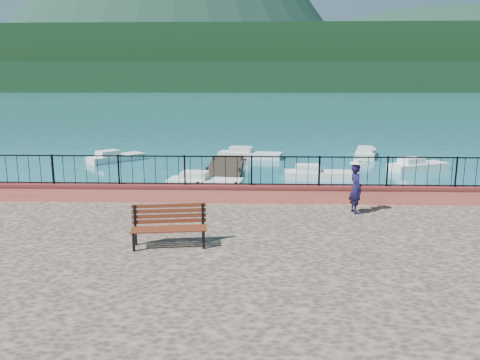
# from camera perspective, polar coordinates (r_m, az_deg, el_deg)

# --- Properties ---
(ground) EXTENTS (2000.00, 2000.00, 0.00)m
(ground) POSITION_cam_1_polar(r_m,az_deg,el_deg) (12.42, 2.59, -12.37)
(ground) COLOR #19596B
(ground) RESTS_ON ground
(parapet) EXTENTS (28.00, 0.46, 0.58)m
(parapet) POSITION_cam_1_polar(r_m,az_deg,el_deg) (15.46, 2.52, -1.69)
(parapet) COLOR #BC6043
(parapet) RESTS_ON promenade
(railing) EXTENTS (27.00, 0.05, 0.95)m
(railing) POSITION_cam_1_polar(r_m,az_deg,el_deg) (15.30, 2.55, 1.10)
(railing) COLOR black
(railing) RESTS_ON parapet
(dock) EXTENTS (2.00, 16.00, 0.30)m
(dock) POSITION_cam_1_polar(r_m,az_deg,el_deg) (23.92, -2.45, -0.20)
(dock) COLOR #2D231C
(dock) RESTS_ON ground
(far_forest) EXTENTS (900.00, 60.00, 18.00)m
(far_forest) POSITION_cam_1_polar(r_m,az_deg,el_deg) (311.37, 2.13, 12.35)
(far_forest) COLOR black
(far_forest) RESTS_ON ground
(foothills) EXTENTS (900.00, 120.00, 44.00)m
(foothills) POSITION_cam_1_polar(r_m,az_deg,el_deg) (371.73, 2.14, 14.23)
(foothills) COLOR black
(foothills) RESTS_ON ground
(companion_hill) EXTENTS (448.00, 384.00, 180.00)m
(companion_hill) POSITION_cam_1_polar(r_m,az_deg,el_deg) (612.31, 23.52, 10.21)
(companion_hill) COLOR #142D23
(companion_hill) RESTS_ON ground
(park_bench) EXTENTS (1.86, 0.84, 1.00)m
(park_bench) POSITION_cam_1_polar(r_m,az_deg,el_deg) (11.44, -8.61, -6.57)
(park_bench) COLOR black
(park_bench) RESTS_ON promenade
(person) EXTENTS (0.46, 0.61, 1.52)m
(person) POSITION_cam_1_polar(r_m,az_deg,el_deg) (14.50, 13.92, -1.01)
(person) COLOR black
(person) RESTS_ON promenade
(hat) EXTENTS (0.44, 0.44, 0.12)m
(hat) POSITION_cam_1_polar(r_m,az_deg,el_deg) (14.35, 14.08, 2.19)
(hat) COLOR white
(hat) RESTS_ON person
(boat_0) EXTENTS (3.80, 1.82, 0.80)m
(boat_0) POSITION_cam_1_polar(r_m,az_deg,el_deg) (23.25, -4.27, 0.07)
(boat_0) COLOR silver
(boat_0) RESTS_ON ground
(boat_1) EXTENTS (3.72, 1.45, 0.80)m
(boat_1) POSITION_cam_1_polar(r_m,az_deg,el_deg) (25.58, 9.48, 1.00)
(boat_1) COLOR silver
(boat_1) RESTS_ON ground
(boat_2) EXTENTS (3.82, 2.61, 0.80)m
(boat_2) POSITION_cam_1_polar(r_m,az_deg,el_deg) (29.83, 20.91, 1.89)
(boat_2) COLOR silver
(boat_2) RESTS_ON ground
(boat_3) EXTENTS (3.55, 3.66, 0.80)m
(boat_3) POSITION_cam_1_polar(r_m,az_deg,el_deg) (32.15, -14.88, 2.93)
(boat_3) COLOR silver
(boat_3) RESTS_ON ground
(boat_4) EXTENTS (4.52, 2.22, 0.80)m
(boat_4) POSITION_cam_1_polar(r_m,az_deg,el_deg) (32.38, 1.25, 3.37)
(boat_4) COLOR silver
(boat_4) RESTS_ON ground
(boat_5) EXTENTS (2.24, 4.00, 0.80)m
(boat_5) POSITION_cam_1_polar(r_m,az_deg,el_deg) (34.30, 15.07, 3.44)
(boat_5) COLOR silver
(boat_5) RESTS_ON ground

